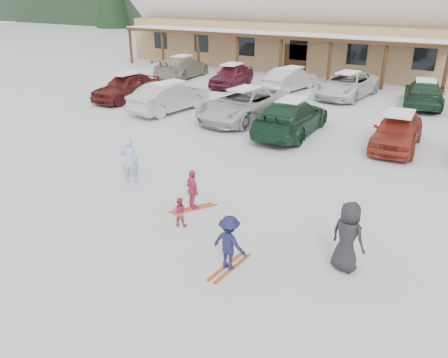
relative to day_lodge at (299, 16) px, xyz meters
The scene contains 19 objects.
ground 29.63m from the day_lodge, 72.16° to the right, with size 160.00×160.00×0.00m, color silver.
day_lodge is the anchor object (origin of this frame).
adult_skier 27.58m from the day_lodge, 78.26° to the right, with size 0.57×0.37×1.56m, color #A6BEE8.
toddler_red 29.86m from the day_lodge, 72.86° to the right, with size 0.40×0.32×0.83m, color #B83645.
child_navy 31.46m from the day_lodge, 69.60° to the right, with size 0.86×0.49×1.33m, color #181943.
skis_child_navy 31.53m from the day_lodge, 69.60° to the right, with size 0.20×1.40×0.03m, color #BC411A.
child_magenta 28.82m from the day_lodge, 72.78° to the right, with size 0.71×0.30×1.22m, color #C53A65.
skis_child_magenta 28.89m from the day_lodge, 72.78° to the right, with size 0.20×1.40×0.03m, color #BC411A.
bystander_dark 31.05m from the day_lodge, 64.78° to the right, with size 0.82×0.53×1.68m, color black.
parked_car_0 18.53m from the day_lodge, 99.05° to the right, with size 1.83×4.55×1.55m, color #571816.
parked_car_1 19.08m from the day_lodge, 87.36° to the right, with size 1.62×4.65×1.53m, color #B0AFB3.
parked_car_2 19.07m from the day_lodge, 74.64° to the right, with size 2.57×5.58×1.55m, color silver.
parked_car_3 20.88m from the day_lodge, 67.51° to the right, with size 2.16×5.30×1.54m, color #173A23.
parked_car_4 22.50m from the day_lodge, 56.49° to the right, with size 1.71×4.24×1.44m, color maroon.
parked_car_7 11.92m from the day_lodge, 112.95° to the right, with size 2.19×5.38×1.56m, color #A0977D.
parked_car_8 11.81m from the day_lodge, 88.86° to the right, with size 1.72×4.28×1.46m, color maroon.
parked_car_9 11.75m from the day_lodge, 68.83° to the right, with size 1.52×4.36×1.44m, color #B9BABF.
parked_car_10 13.47m from the day_lodge, 53.75° to the right, with size 2.45×5.31×1.48m, color silver.
parked_car_11 16.28m from the day_lodge, 41.11° to the right, with size 1.98×4.88×1.41m, color #1C3D28.
Camera 1 is at (6.25, -8.60, 5.87)m, focal length 35.00 mm.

